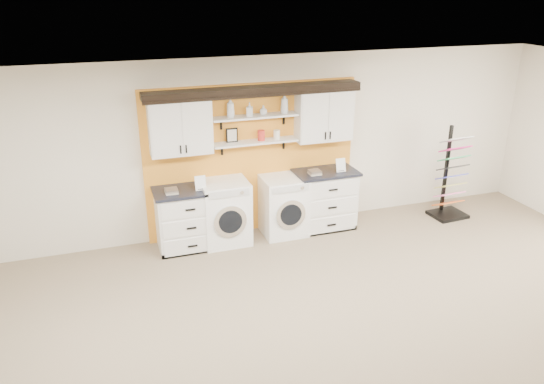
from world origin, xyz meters
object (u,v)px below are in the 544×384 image
object	(u,v)px
base_cabinet_left	(188,218)
washer	(225,212)
dryer	(283,206)
sample_rack	(450,188)
base_cabinet_right	(324,199)

from	to	relation	value
base_cabinet_left	washer	world-z (taller)	washer
base_cabinet_left	dryer	distance (m)	1.54
washer	dryer	xyz separation A→B (m)	(0.96, -0.00, -0.02)
sample_rack	dryer	bearing A→B (deg)	170.73
washer	base_cabinet_right	bearing A→B (deg)	0.11
base_cabinet_right	washer	world-z (taller)	washer
washer	base_cabinet_left	bearing A→B (deg)	179.67
base_cabinet_left	base_cabinet_right	size ratio (longest dim) A/B	0.97
base_cabinet_left	washer	xyz separation A→B (m)	(0.58, -0.00, 0.03)
dryer	sample_rack	distance (m)	2.95
base_cabinet_right	dryer	size ratio (longest dim) A/B	1.05
base_cabinet_right	dryer	xyz separation A→B (m)	(-0.72, -0.00, -0.01)
base_cabinet_right	base_cabinet_left	bearing A→B (deg)	180.00
dryer	sample_rack	size ratio (longest dim) A/B	0.60
dryer	washer	bearing A→B (deg)	180.00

